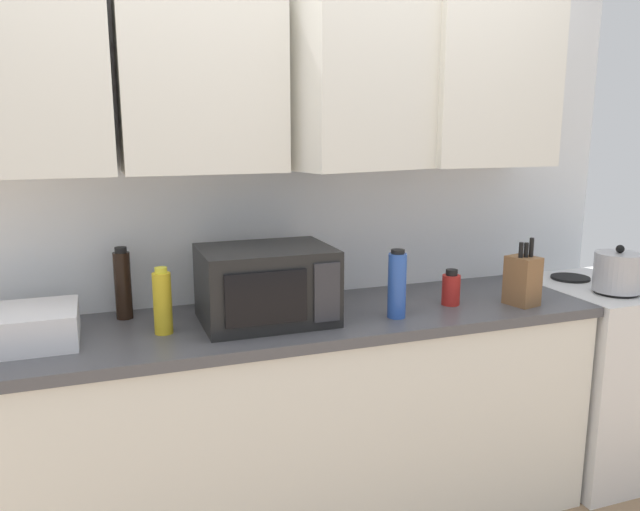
{
  "coord_description": "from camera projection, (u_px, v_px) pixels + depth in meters",
  "views": [
    {
      "loc": [
        -0.68,
        -2.48,
        1.61
      ],
      "look_at": [
        0.13,
        -0.25,
        1.12
      ],
      "focal_mm": 34.73,
      "sensor_mm": 36.0,
      "label": 1
    }
  ],
  "objects": [
    {
      "name": "counter_run",
      "position": [
        295.0,
        424.0,
        2.47
      ],
      "size": [
        2.43,
        0.63,
        0.9
      ],
      "color": "white",
      "rests_on": "ground_plane"
    },
    {
      "name": "bottle_blue_cleaner",
      "position": [
        397.0,
        285.0,
        2.34
      ],
      "size": [
        0.07,
        0.07,
        0.26
      ],
      "color": "#2D56B7",
      "rests_on": "counter_run"
    },
    {
      "name": "bottle_yellow_mustard",
      "position": [
        163.0,
        302.0,
        2.16
      ],
      "size": [
        0.06,
        0.06,
        0.24
      ],
      "color": "gold",
      "rests_on": "counter_run"
    },
    {
      "name": "kettle",
      "position": [
        618.0,
        272.0,
        2.69
      ],
      "size": [
        0.2,
        0.2,
        0.2
      ],
      "color": "#B2B2B7",
      "rests_on": "stove_range"
    },
    {
      "name": "microwave",
      "position": [
        266.0,
        285.0,
        2.29
      ],
      "size": [
        0.48,
        0.37,
        0.28
      ],
      "color": "black",
      "rests_on": "counter_run"
    },
    {
      "name": "wall_back_with_cabinets",
      "position": [
        275.0,
        137.0,
        2.45
      ],
      "size": [
        3.3,
        0.49,
        2.6
      ],
      "color": "white",
      "rests_on": "ground_plane"
    },
    {
      "name": "bottle_red_sauce",
      "position": [
        451.0,
        289.0,
        2.52
      ],
      "size": [
        0.07,
        0.07,
        0.15
      ],
      "color": "red",
      "rests_on": "counter_run"
    },
    {
      "name": "bottle_soy_dark",
      "position": [
        123.0,
        284.0,
        2.33
      ],
      "size": [
        0.06,
        0.06,
        0.28
      ],
      "color": "black",
      "rests_on": "counter_run"
    },
    {
      "name": "stove_range",
      "position": [
        612.0,
        373.0,
        2.98
      ],
      "size": [
        0.76,
        0.64,
        0.91
      ],
      "color": "silver",
      "rests_on": "ground_plane"
    },
    {
      "name": "knife_block",
      "position": [
        523.0,
        280.0,
        2.52
      ],
      "size": [
        0.12,
        0.14,
        0.28
      ],
      "color": "brown",
      "rests_on": "counter_run"
    },
    {
      "name": "dish_rack",
      "position": [
        17.0,
        328.0,
        2.05
      ],
      "size": [
        0.38,
        0.3,
        0.12
      ],
      "primitive_type": "cube",
      "color": "silver",
      "rests_on": "counter_run"
    }
  ]
}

